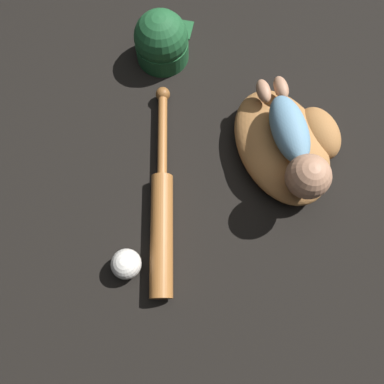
# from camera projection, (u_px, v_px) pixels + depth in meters

# --- Properties ---
(ground_plane) EXTENTS (6.00, 6.00, 0.00)m
(ground_plane) POSITION_uv_depth(u_px,v_px,m) (267.00, 154.00, 1.09)
(ground_plane) COLOR black
(baseball_glove) EXTENTS (0.37, 0.30, 0.10)m
(baseball_glove) POSITION_uv_depth(u_px,v_px,m) (287.00, 143.00, 1.05)
(baseball_glove) COLOR #A8703D
(baseball_glove) RESTS_ON ground
(baby_figure) EXTENTS (0.37, 0.15, 0.11)m
(baby_figure) POSITION_uv_depth(u_px,v_px,m) (296.00, 147.00, 0.94)
(baby_figure) COLOR #6693B2
(baby_figure) RESTS_ON baseball_glove
(baseball_bat) EXTENTS (0.59, 0.25, 0.06)m
(baseball_bat) POSITION_uv_depth(u_px,v_px,m) (162.00, 211.00, 1.00)
(baseball_bat) COLOR #9E602D
(baseball_bat) RESTS_ON ground
(baseball) EXTENTS (0.08, 0.08, 0.08)m
(baseball) POSITION_uv_depth(u_px,v_px,m) (126.00, 264.00, 0.95)
(baseball) COLOR white
(baseball) RESTS_ON ground
(baseball_cap) EXTENTS (0.25, 0.23, 0.17)m
(baseball_cap) POSITION_uv_depth(u_px,v_px,m) (162.00, 41.00, 1.15)
(baseball_cap) COLOR #1E562D
(baseball_cap) RESTS_ON ground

